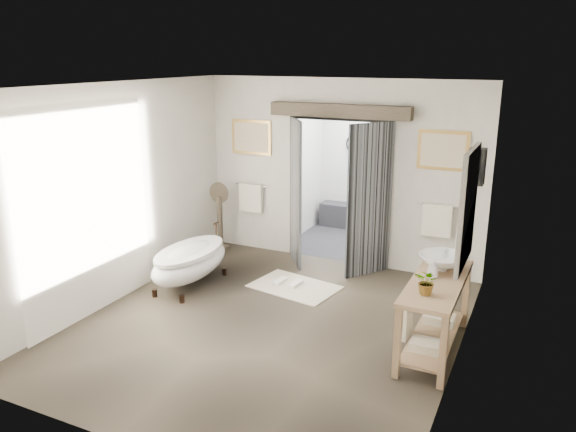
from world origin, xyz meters
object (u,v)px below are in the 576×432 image
(clawfoot_tub, at_px, (190,261))
(vanity, at_px, (433,309))
(rug, at_px, (295,287))
(basin, at_px, (442,262))

(clawfoot_tub, relative_size, vanity, 0.97)
(vanity, distance_m, rug, 2.39)
(clawfoot_tub, xyz_separation_m, rug, (1.39, 0.58, -0.36))
(vanity, height_order, rug, vanity)
(rug, distance_m, basin, 2.42)
(clawfoot_tub, bearing_deg, basin, -0.69)
(clawfoot_tub, relative_size, rug, 1.29)
(clawfoot_tub, height_order, basin, basin)
(basin, bearing_deg, vanity, -87.39)
(clawfoot_tub, height_order, rug, clawfoot_tub)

